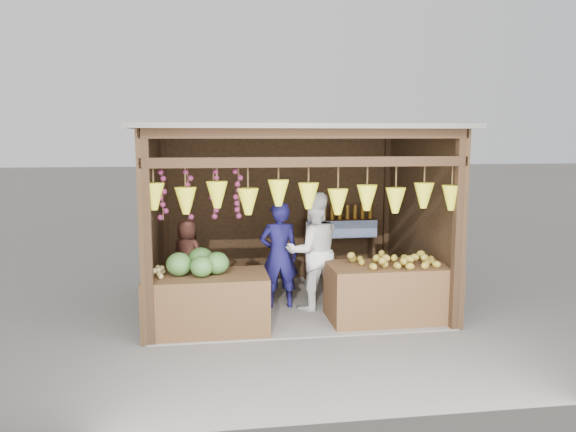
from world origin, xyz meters
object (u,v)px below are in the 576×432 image
object	(u,v)px
man_standing	(279,255)
vendor_seated	(187,255)
woman_standing	(313,251)
counter_left	(206,303)
counter_right	(391,292)

from	to	relation	value
man_standing	vendor_seated	xyz separation A→B (m)	(-1.32, 0.20, 0.00)
vendor_seated	woman_standing	bearing A→B (deg)	-155.38
counter_left	vendor_seated	xyz separation A→B (m)	(-0.27, 1.06, 0.41)
man_standing	vendor_seated	size ratio (longest dim) A/B	1.52
counter_right	vendor_seated	xyz separation A→B (m)	(-2.77, 0.97, 0.40)
counter_right	woman_standing	xyz separation A→B (m)	(-0.97, 0.65, 0.47)
counter_right	man_standing	world-z (taller)	man_standing
man_standing	woman_standing	xyz separation A→B (m)	(0.48, -0.12, 0.07)
counter_left	woman_standing	bearing A→B (deg)	25.73
woman_standing	counter_left	bearing A→B (deg)	16.91
woman_standing	vendor_seated	world-z (taller)	woman_standing
woman_standing	man_standing	bearing A→B (deg)	-22.45
counter_left	counter_right	size ratio (longest dim) A/B	0.92
man_standing	woman_standing	bearing A→B (deg)	165.66
man_standing	counter_left	bearing A→B (deg)	38.42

